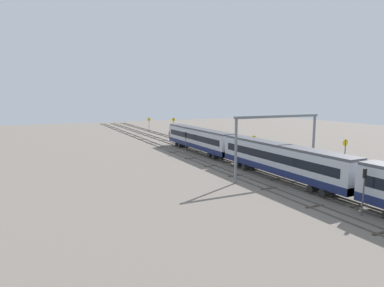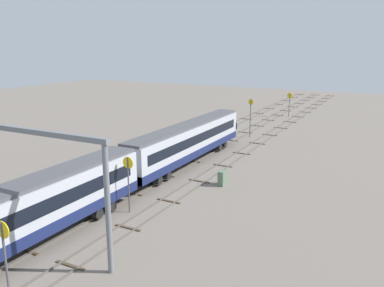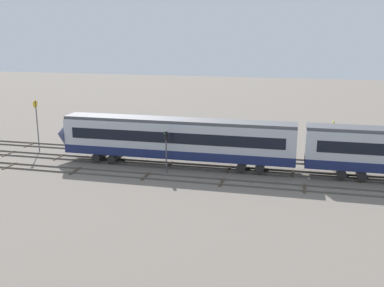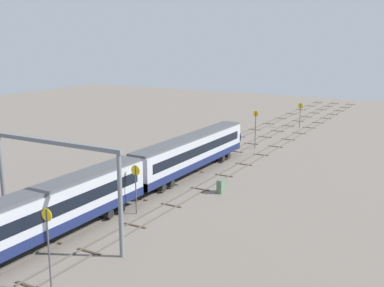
% 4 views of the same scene
% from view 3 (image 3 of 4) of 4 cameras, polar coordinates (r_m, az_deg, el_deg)
% --- Properties ---
extents(ground_plane, '(187.16, 187.16, 0.00)m').
position_cam_3_polar(ground_plane, '(45.80, 4.70, -3.28)').
color(ground_plane, slate).
extents(track_near_foreground, '(171.16, 2.40, 0.16)m').
position_cam_3_polar(track_near_foreground, '(49.78, 5.45, -1.78)').
color(track_near_foreground, '#59544C').
rests_on(track_near_foreground, ground).
extents(track_with_train, '(171.16, 2.40, 0.16)m').
position_cam_3_polar(track_with_train, '(45.78, 4.70, -3.19)').
color(track_with_train, '#59544C').
rests_on(track_with_train, ground).
extents(track_middle, '(171.16, 2.40, 0.16)m').
position_cam_3_polar(track_middle, '(41.81, 3.80, -4.87)').
color(track_middle, '#59544C').
rests_on(track_middle, ground).
extents(speed_sign_mid_trackside, '(0.14, 0.87, 6.00)m').
position_cam_3_polar(speed_sign_mid_trackside, '(54.49, -19.09, 2.90)').
color(speed_sign_mid_trackside, '#4C4C51').
rests_on(speed_sign_mid_trackside, ground).
extents(speed_sign_far_trackside, '(0.14, 1.03, 4.99)m').
position_cam_3_polar(speed_sign_far_trackside, '(46.96, 17.41, 0.77)').
color(speed_sign_far_trackside, '#4C4C51').
rests_on(speed_sign_far_trackside, ground).
extents(signal_light_trackside_approach, '(0.31, 0.32, 4.23)m').
position_cam_3_polar(signal_light_trackside_approach, '(43.86, -3.32, -0.26)').
color(signal_light_trackside_approach, '#4C4C51').
rests_on(signal_light_trackside_approach, ground).
extents(relay_cabinet, '(1.26, 0.60, 1.53)m').
position_cam_3_polar(relay_cabinet, '(52.13, 5.70, -0.27)').
color(relay_cabinet, '#597259').
rests_on(relay_cabinet, ground).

